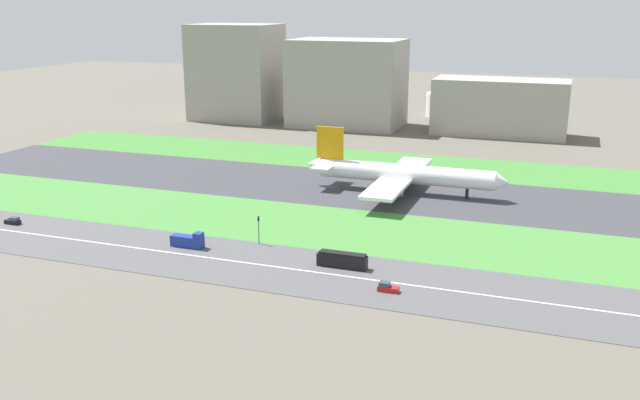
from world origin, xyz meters
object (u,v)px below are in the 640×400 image
truck_0 (188,241)px  car_2 (387,288)px  bus_0 (342,260)px  fuel_tank_west (442,105)px  fuel_tank_centre (501,104)px  traffic_light (259,228)px  hangar_building (347,83)px  office_tower (500,107)px  airliner (400,174)px  car_3 (13,221)px  terminal_building (236,72)px

truck_0 → car_2: bearing=-10.7°
bus_0 → car_2: bearing=-37.2°
truck_0 → car_2: (53.13, -10.00, -0.75)m
fuel_tank_west → fuel_tank_centre: bearing=0.0°
traffic_light → fuel_tank_centre: 221.97m
hangar_building → truck_0: bearing=-84.5°
truck_0 → fuel_tank_west: bearing=84.7°
office_tower → fuel_tank_centre: bearing=94.7°
truck_0 → hangar_building: hangar_building is taller
bus_0 → car_2: size_ratio=2.64×
office_tower → fuel_tank_centre: (-3.70, 45.00, -4.78)m
truck_0 → bus_0: bearing=0.0°
airliner → truck_0: size_ratio=7.74×
fuel_tank_centre → car_2: bearing=-89.6°
truck_0 → car_2: 54.07m
airliner → traffic_light: bearing=-109.5°
car_3 → car_2: 108.00m
airliner → fuel_tank_centre: (14.75, 159.00, 1.60)m
hangar_building → fuel_tank_west: hangar_building is taller
truck_0 → hangar_building: 183.83m
hangar_building → airliner: bearing=-64.6°
car_2 → terminal_building: bearing=-55.9°
airliner → fuel_tank_west: size_ratio=3.80×
hangar_building → fuel_tank_west: (38.57, 45.00, -14.51)m
hangar_building → traffic_light: bearing=-79.3°
bus_0 → traffic_light: (-24.51, 7.99, 2.47)m
traffic_light → fuel_tank_west: fuel_tank_west is taller
traffic_light → terminal_building: size_ratio=0.15×
car_2 → fuel_tank_centre: fuel_tank_centre is taller
truck_0 → fuel_tank_centre: (51.44, 227.00, 6.16)m
car_3 → office_tower: office_tower is taller
car_3 → fuel_tank_centre: bearing=65.0°
office_tower → hangar_building: bearing=180.0°
truck_0 → office_tower: bearing=73.1°
traffic_light → office_tower: office_tower is taller
traffic_light → fuel_tank_centre: (36.00, 219.01, 3.54)m
airliner → car_2: 79.89m
airliner → bus_0: 68.22m
bus_0 → truck_0: truck_0 is taller
car_3 → terminal_building: (-22.60, 182.00, 23.00)m
airliner → office_tower: bearing=80.8°
terminal_building → car_2: bearing=-55.9°
bus_0 → traffic_light: traffic_light is taller
bus_0 → terminal_building: 217.47m
bus_0 → terminal_building: bearing=122.7°
terminal_building → hangar_building: terminal_building is taller
bus_0 → fuel_tank_west: bearing=94.8°
traffic_light → terminal_building: (-92.45, 174.01, 19.63)m
bus_0 → office_tower: 182.95m
car_3 → traffic_light: size_ratio=0.61×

